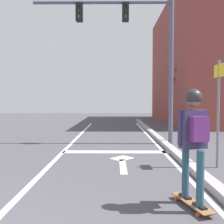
{
  "coord_description": "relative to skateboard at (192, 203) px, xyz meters",
  "views": [
    {
      "loc": [
        1.88,
        -1.64,
        1.61
      ],
      "look_at": [
        1.82,
        4.65,
        1.32
      ],
      "focal_mm": 40.97,
      "sensor_mm": 36.0,
      "label": 1
    }
  ],
  "objects": [
    {
      "name": "lane_line_center",
      "position": [
        -2.76,
        3.88,
        -0.07
      ],
      "size": [
        0.12,
        20.0,
        0.01
      ],
      "primitive_type": "cube",
      "color": "silver",
      "rests_on": "ground"
    },
    {
      "name": "lane_line_curbside",
      "position": [
        0.38,
        3.88,
        -0.07
      ],
      "size": [
        0.12,
        20.0,
        0.01
      ],
      "primitive_type": "cube",
      "color": "silver",
      "rests_on": "ground"
    },
    {
      "name": "stop_bar",
      "position": [
        -1.12,
        4.1,
        -0.07
      ],
      "size": [
        3.29,
        0.4,
        0.01
      ],
      "primitive_type": "cube",
      "color": "silver",
      "rests_on": "ground"
    },
    {
      "name": "lane_arrow_stem",
      "position": [
        -0.95,
        2.39,
        -0.07
      ],
      "size": [
        0.16,
        1.4,
        0.01
      ],
      "primitive_type": "cube",
      "color": "silver",
      "rests_on": "ground"
    },
    {
      "name": "lane_arrow_head",
      "position": [
        -0.95,
        3.24,
        -0.07
      ],
      "size": [
        0.71,
        0.71,
        0.01
      ],
      "primitive_type": "cube",
      "rotation": [
        0.0,
        0.0,
        0.79
      ],
      "color": "silver",
      "rests_on": "ground"
    },
    {
      "name": "curb_strip",
      "position": [
        0.63,
        3.88,
        -0.0
      ],
      "size": [
        0.24,
        24.0,
        0.14
      ],
      "primitive_type": "cube",
      "color": "#9F9998",
      "rests_on": "ground"
    },
    {
      "name": "skateboard",
      "position": [
        0.0,
        0.0,
        0.0
      ],
      "size": [
        0.44,
        0.88,
        0.09
      ],
      "color": "olive",
      "rests_on": "ground"
    },
    {
      "name": "skater",
      "position": [
        0.0,
        -0.02,
        1.09
      ],
      "size": [
        0.45,
        0.62,
        1.69
      ],
      "color": "#294E5E",
      "rests_on": "skateboard"
    },
    {
      "name": "traffic_signal_mast",
      "position": [
        -0.44,
        5.6,
        3.82
      ],
      "size": [
        5.08,
        0.34,
        5.35
      ],
      "color": "#535467",
      "rests_on": "ground"
    },
    {
      "name": "street_sign_post",
      "position": [
        1.28,
        2.27,
        1.58
      ],
      "size": [
        0.06,
        0.44,
        2.55
      ],
      "color": "slate",
      "rests_on": "ground"
    },
    {
      "name": "roadside_tree",
      "position": [
        2.8,
        11.77,
        1.52
      ],
      "size": [
        1.0,
        0.96,
        3.77
      ],
      "color": "brown",
      "rests_on": "ground"
    }
  ]
}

